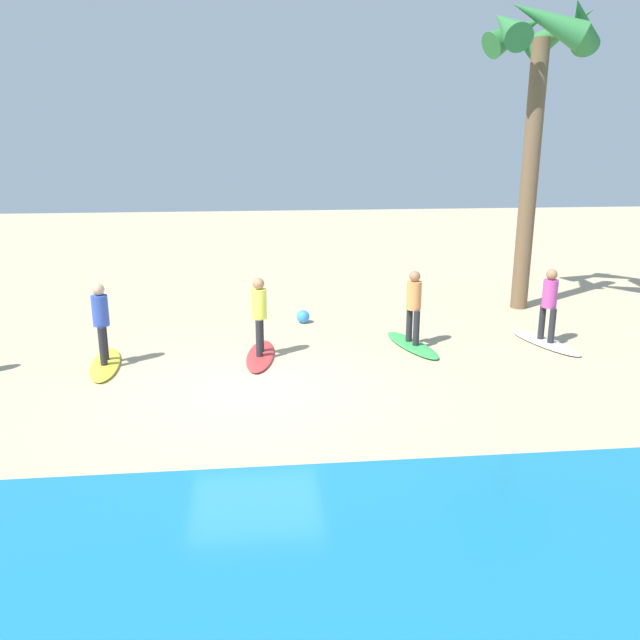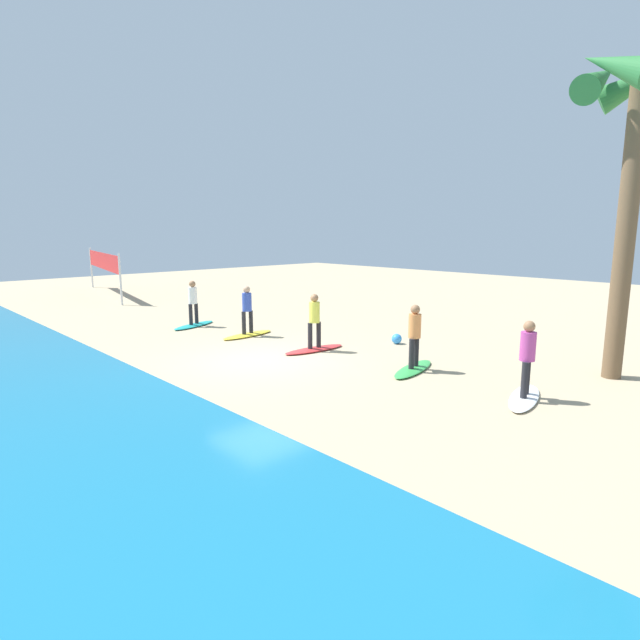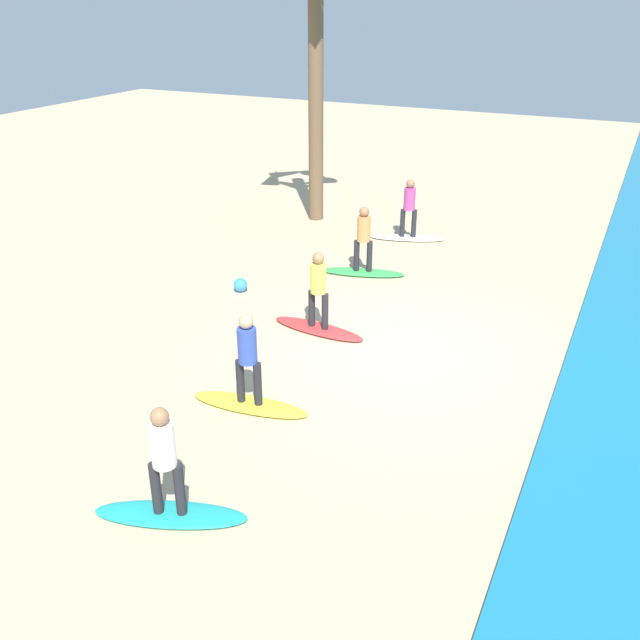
# 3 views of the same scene
# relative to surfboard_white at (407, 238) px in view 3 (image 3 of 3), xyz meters

# --- Properties ---
(ground_plane) EXTENTS (60.00, 60.00, 0.00)m
(ground_plane) POSITION_rel_surfboard_white_xyz_m (6.58, 2.09, -0.04)
(ground_plane) COLOR tan
(surfboard_white) EXTENTS (1.16, 2.17, 0.09)m
(surfboard_white) POSITION_rel_surfboard_white_xyz_m (0.00, 0.00, 0.00)
(surfboard_white) COLOR white
(surfboard_white) RESTS_ON ground
(surfer_white) EXTENTS (0.32, 0.45, 1.64)m
(surfer_white) POSITION_rel_surfboard_white_xyz_m (0.00, 0.00, 0.99)
(surfer_white) COLOR #232328
(surfer_white) RESTS_ON surfboard_white
(surfboard_green) EXTENTS (1.09, 2.17, 0.09)m
(surfboard_green) POSITION_rel_surfboard_white_xyz_m (3.03, -0.14, 0.00)
(surfboard_green) COLOR green
(surfboard_green) RESTS_ON ground
(surfer_green) EXTENTS (0.32, 0.45, 1.64)m
(surfer_green) POSITION_rel_surfboard_white_xyz_m (3.03, -0.14, 0.99)
(surfer_green) COLOR #232328
(surfer_green) RESTS_ON surfboard_green
(surfboard_red) EXTENTS (0.78, 2.15, 0.09)m
(surfboard_red) POSITION_rel_surfboard_white_xyz_m (6.41, 0.24, 0.00)
(surfboard_red) COLOR red
(surfboard_red) RESTS_ON ground
(surfer_red) EXTENTS (0.32, 0.46, 1.64)m
(surfer_red) POSITION_rel_surfboard_white_xyz_m (6.41, 0.24, 0.99)
(surfer_red) COLOR #232328
(surfer_red) RESTS_ON surfboard_red
(surfboard_yellow) EXTENTS (0.78, 2.15, 0.09)m
(surfboard_yellow) POSITION_rel_surfboard_white_xyz_m (9.57, 0.45, 0.00)
(surfboard_yellow) COLOR yellow
(surfboard_yellow) RESTS_ON ground
(surfer_yellow) EXTENTS (0.32, 0.46, 1.64)m
(surfer_yellow) POSITION_rel_surfboard_white_xyz_m (9.57, 0.45, 0.99)
(surfer_yellow) COLOR #232328
(surfer_yellow) RESTS_ON surfboard_yellow
(surfboard_teal) EXTENTS (1.26, 2.16, 0.09)m
(surfboard_teal) POSITION_rel_surfboard_white_xyz_m (12.42, 0.90, 0.00)
(surfboard_teal) COLOR teal
(surfboard_teal) RESTS_ON ground
(surfer_teal) EXTENTS (0.32, 0.44, 1.64)m
(surfer_teal) POSITION_rel_surfboard_white_xyz_m (12.42, 0.90, 0.99)
(surfer_teal) COLOR #232328
(surfer_teal) RESTS_ON surfboard_teal
(beach_ball) EXTENTS (0.33, 0.33, 0.33)m
(beach_ball) POSITION_rel_surfboard_white_xyz_m (5.30, -2.32, 0.12)
(beach_ball) COLOR #338CE5
(beach_ball) RESTS_ON ground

